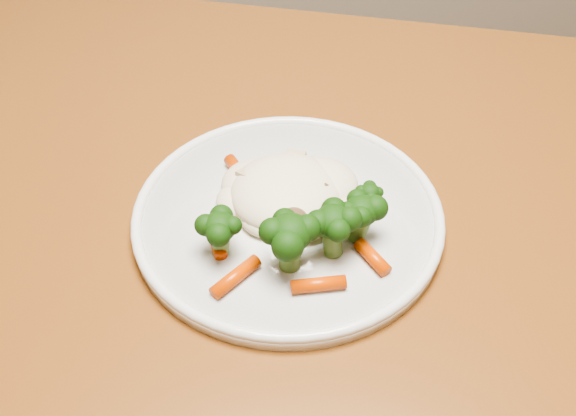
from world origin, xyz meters
name	(u,v)px	position (x,y,z in m)	size (l,w,h in m)	color
dining_table	(302,315)	(-0.16, 0.33, 0.66)	(1.44, 1.16, 0.75)	brown
plate	(288,218)	(-0.17, 0.36, 0.76)	(0.28, 0.28, 0.01)	white
meal	(295,206)	(-0.16, 0.35, 0.79)	(0.17, 0.17, 0.05)	#F6E8C5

